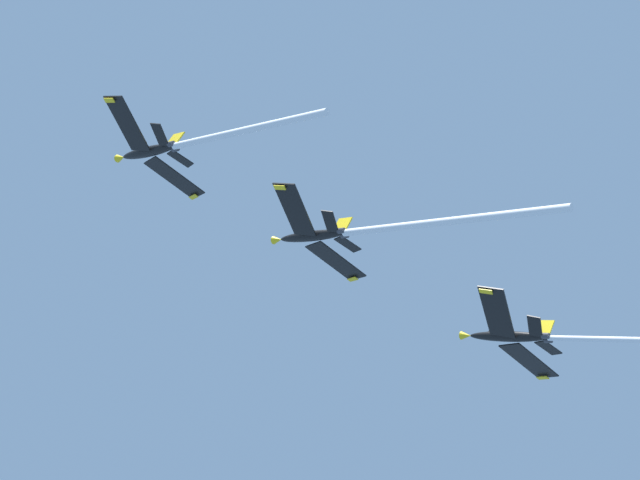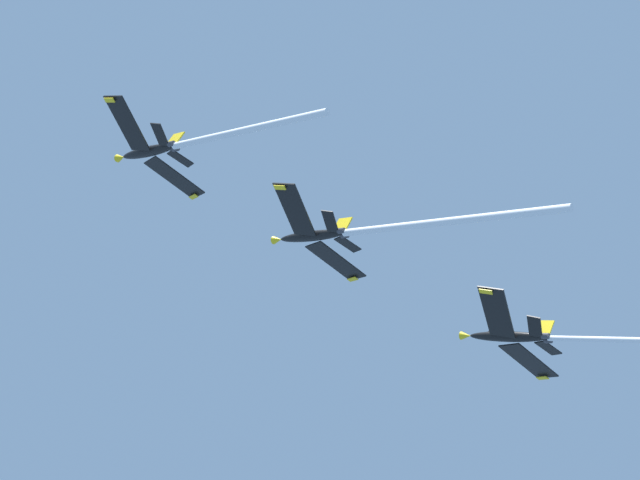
{
  "view_description": "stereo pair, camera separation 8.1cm",
  "coord_description": "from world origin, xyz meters",
  "views": [
    {
      "loc": [
        -23.13,
        47.19,
        1.75
      ],
      "look_at": [
        -47.67,
        -22.42,
        97.78
      ],
      "focal_mm": 49.05,
      "sensor_mm": 36.0,
      "label": 1
    },
    {
      "loc": [
        -23.06,
        47.17,
        1.75
      ],
      "look_at": [
        -47.67,
        -22.42,
        97.78
      ],
      "focal_mm": 49.05,
      "sensor_mm": 36.0,
      "label": 2
    }
  ],
  "objects": [
    {
      "name": "jet_third",
      "position": [
        -77.58,
        -18.44,
        84.85
      ],
      "size": [
        27.99,
        31.12,
        22.92
      ],
      "color": "black"
    },
    {
      "name": "jet_second",
      "position": [
        -51.35,
        -16.31,
        93.93
      ],
      "size": [
        29.36,
        33.25,
        23.23
      ],
      "color": "black"
    },
    {
      "name": "jet_lead",
      "position": [
        -25.76,
        -17.83,
        104.02
      ],
      "size": [
        26.8,
        29.94,
        21.59
      ],
      "color": "black"
    }
  ]
}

